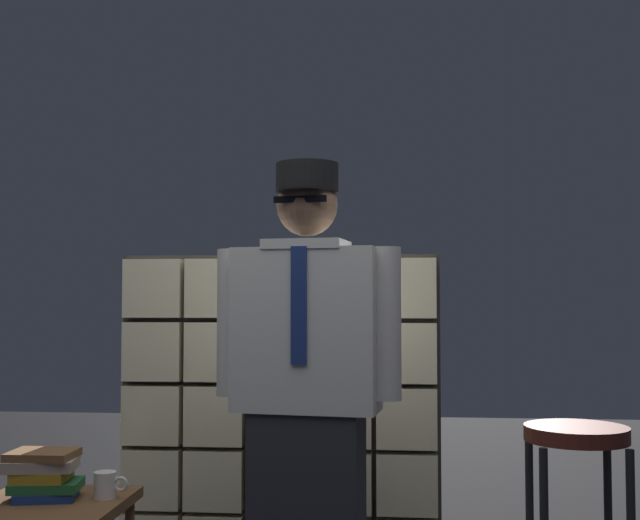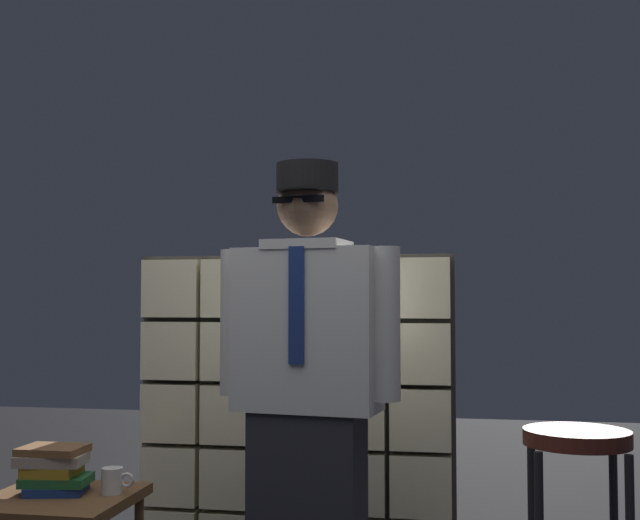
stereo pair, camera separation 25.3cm
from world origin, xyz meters
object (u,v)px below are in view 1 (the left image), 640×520
at_px(standing_person, 307,391).
at_px(side_table, 50,520).
at_px(bar_stool, 577,490).
at_px(coffee_mug, 106,485).
at_px(book_stack, 44,474).

relative_size(standing_person, side_table, 3.32).
distance_m(standing_person, bar_stool, 0.97).
height_order(standing_person, bar_stool, standing_person).
distance_m(side_table, coffee_mug, 0.22).
xyz_separation_m(standing_person, book_stack, (-0.95, -0.06, -0.30)).
height_order(side_table, coffee_mug, coffee_mug).
bearing_deg(standing_person, coffee_mug, -170.00).
bearing_deg(bar_stool, coffee_mug, 175.74).
xyz_separation_m(bar_stool, coffee_mug, (-1.64, 0.12, -0.05)).
distance_m(bar_stool, coffee_mug, 1.65).
height_order(side_table, book_stack, book_stack).
height_order(bar_stool, coffee_mug, bar_stool).
bearing_deg(coffee_mug, bar_stool, -4.26).
height_order(bar_stool, book_stack, bar_stool).
xyz_separation_m(bar_stool, book_stack, (-1.87, 0.09, -0.01)).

